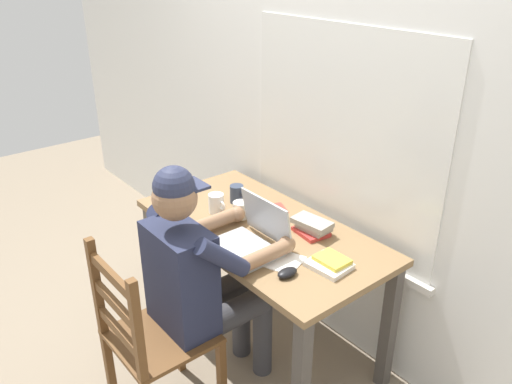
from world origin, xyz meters
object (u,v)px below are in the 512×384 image
Objects in this scene: wooden_chair at (150,339)px; computer_mouse at (287,273)px; desk at (261,245)px; coffee_mug_white at (241,210)px; book_stack_main at (312,226)px; seated_person at (201,274)px; coffee_mug_dark at (237,194)px; book_stack_side at (330,263)px; landscape_photo_print at (277,208)px; laptop at (253,236)px; coffee_mug_spare at (216,203)px.

wooden_chair is 0.68m from computer_mouse.
coffee_mug_white reaches higher than desk.
seated_person is at bearing -102.66° from book_stack_main.
coffee_mug_dark is 0.60× the size of book_stack_side.
seated_person is at bearing 90.00° from wooden_chair.
desk is at bearing -42.10° from landscape_photo_print.
book_stack_main is 0.30m from book_stack_side.
landscape_photo_print is at bearing 116.23° from desk.
coffee_mug_dark is (-0.30, 0.08, 0.16)m from desk.
computer_mouse is 0.21m from book_stack_side.
desk is 4.11× the size of laptop.
seated_person reaches higher than laptop.
desk is at bearing -178.99° from book_stack_side.
seated_person is 0.36m from wooden_chair.
coffee_mug_white is at bearing 108.00° from wooden_chair.
book_stack_side is (0.62, 0.03, -0.03)m from coffee_mug_white.
seated_person reaches higher than desk.
laptop is (0.04, 0.55, 0.34)m from wooden_chair.
book_stack_side reaches higher than desk.
seated_person is at bearing -52.68° from coffee_mug_dark.
computer_mouse is at bearing -60.40° from book_stack_main.
book_stack_main is at bearing 26.17° from coffee_mug_spare.
computer_mouse is 0.83× the size of coffee_mug_spare.
coffee_mug_spare is (0.03, -0.16, 0.00)m from coffee_mug_dark.
coffee_mug_dark is (-0.16, 0.09, 0.01)m from coffee_mug_white.
wooden_chair is at bearing -119.01° from book_stack_side.
coffee_mug_white is at bearing -177.66° from book_stack_side.
landscape_photo_print is at bearing 106.11° from seated_person.
coffee_mug_white reaches higher than computer_mouse.
coffee_mug_dark reaches higher than landscape_photo_print.
coffee_mug_spare is (-0.40, 0.07, -0.00)m from laptop.
landscape_photo_print is at bearing 172.35° from book_stack_main.
seated_person is (0.08, -0.42, 0.04)m from desk.
coffee_mug_spare reaches higher than landscape_photo_print.
book_stack_main is 1.09× the size of book_stack_side.
desk is at bearing 129.86° from laptop.
laptop is at bearing -28.12° from coffee_mug_dark.
coffee_mug_white is 0.92× the size of landscape_photo_print.
coffee_mug_spare is at bearing 170.14° from laptop.
desk is at bearing 155.24° from computer_mouse.
seated_person is at bearing -144.52° from computer_mouse.
desk is at bearing 6.77° from coffee_mug_white.
coffee_mug_white reaches higher than landscape_photo_print.
book_stack_main is (0.21, 0.16, 0.15)m from desk.
computer_mouse is 0.52× the size of book_stack_side.
laptop reaches higher than landscape_photo_print.
coffee_mug_white is 0.62m from book_stack_side.
book_stack_side is 1.47× the size of landscape_photo_print.
desk is 0.25m from laptop.
coffee_mug_dark is at bearing -170.96° from book_stack_main.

